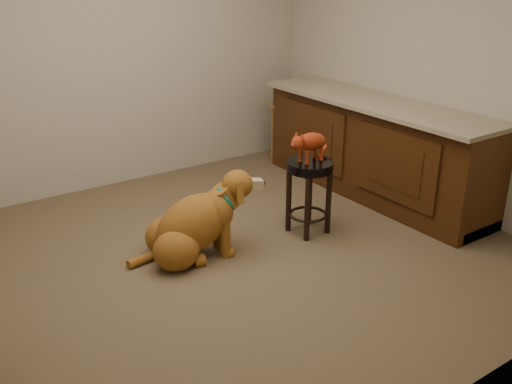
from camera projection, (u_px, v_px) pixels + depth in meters
floor at (219, 258)px, 4.42m from camera, size 4.50×4.00×0.01m
room_shell at (213, 37)px, 3.79m from camera, size 4.54×4.04×2.62m
cabinet_run at (374, 151)px, 5.51m from camera, size 0.70×2.56×0.94m
padded_stool at (309, 183)px, 4.70m from camera, size 0.38×0.38×0.63m
wood_stool at (292, 133)px, 6.38m from camera, size 0.43×0.43×0.68m
golden_retriever at (194, 226)px, 4.36m from camera, size 1.09×0.61×0.71m
tabby_kitten at (310, 143)px, 4.56m from camera, size 0.47×0.19×0.29m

